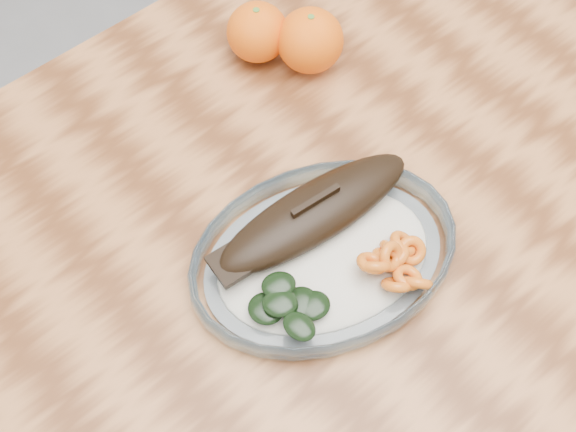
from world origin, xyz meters
The scene contains 5 objects.
ground centered at (0.00, 0.00, 0.00)m, with size 3.00×3.00×0.00m, color slate.
dining_table centered at (0.00, 0.00, 0.65)m, with size 1.20×0.80×0.75m.
plated_meal centered at (-0.12, -0.04, 0.77)m, with size 0.66×0.66×0.08m.
orange_left centered at (0.01, 0.24, 0.79)m, with size 0.08×0.08×0.08m, color #E64704.
orange_right centered at (0.05, 0.18, 0.79)m, with size 0.08×0.08×0.08m, color #E64704.
Camera 1 is at (-0.37, -0.28, 1.46)m, focal length 45.00 mm.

